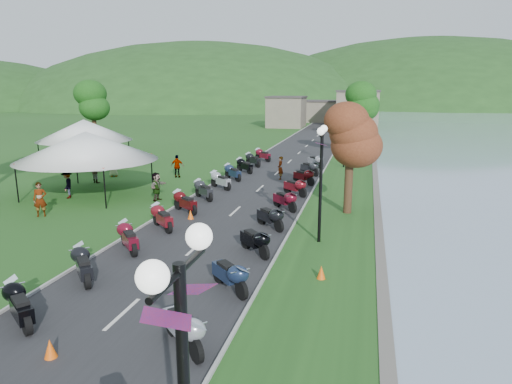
# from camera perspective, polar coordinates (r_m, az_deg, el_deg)

# --- Properties ---
(road) EXTENTS (7.00, 120.00, 0.02)m
(road) POSITION_cam_1_polar(r_m,az_deg,el_deg) (42.23, 4.23, 3.83)
(road) COLOR #2A2A2C
(road) RESTS_ON ground
(hills_backdrop) EXTENTS (360.00, 120.00, 76.00)m
(hills_backdrop) POSITION_cam_1_polar(r_m,az_deg,el_deg) (201.38, 11.95, 10.68)
(hills_backdrop) COLOR #285621
(hills_backdrop) RESTS_ON ground
(far_building) EXTENTS (18.00, 16.00, 5.00)m
(far_building) POSITION_cam_1_polar(r_m,az_deg,el_deg) (86.70, 7.95, 10.00)
(far_building) COLOR #796F5E
(far_building) RESTS_ON ground
(moto_row_left) EXTENTS (2.60, 42.54, 1.10)m
(moto_row_left) POSITION_cam_1_polar(r_m,az_deg,el_deg) (23.57, -10.26, -2.23)
(moto_row_left) COLOR #331411
(moto_row_left) RESTS_ON ground
(moto_row_right) EXTENTS (2.60, 34.54, 1.10)m
(moto_row_right) POSITION_cam_1_polar(r_m,az_deg,el_deg) (23.60, 2.85, -2.01)
(moto_row_right) COLOR #331411
(moto_row_right) RESTS_ON ground
(vendor_tent_main) EXTENTS (5.78, 5.78, 4.00)m
(vendor_tent_main) POSITION_cam_1_polar(r_m,az_deg,el_deg) (30.51, -20.26, 3.38)
(vendor_tent_main) COLOR white
(vendor_tent_main) RESTS_ON ground
(vendor_tent_side) EXTENTS (5.28, 5.28, 4.00)m
(vendor_tent_side) POSITION_cam_1_polar(r_m,az_deg,el_deg) (42.24, -20.55, 5.78)
(vendor_tent_side) COLOR white
(vendor_tent_side) RESTS_ON ground
(tree_lakeside) EXTENTS (2.48, 2.48, 6.88)m
(tree_lakeside) POSITION_cam_1_polar(r_m,az_deg,el_deg) (24.54, 11.67, 5.19)
(tree_lakeside) COLOR #1F5E18
(tree_lakeside) RESTS_ON ground
(pedestrian_a) EXTENTS (0.82, 0.76, 1.84)m
(pedestrian_a) POSITION_cam_1_polar(r_m,az_deg,el_deg) (26.59, -25.20, -2.77)
(pedestrian_a) COLOR slate
(pedestrian_a) RESTS_ON ground
(pedestrian_b) EXTENTS (0.90, 0.72, 1.62)m
(pedestrian_b) POSITION_cam_1_polar(r_m,az_deg,el_deg) (34.60, -19.29, 1.12)
(pedestrian_b) COLOR slate
(pedestrian_b) RESTS_ON ground
(pedestrian_c) EXTENTS (0.92, 1.21, 1.73)m
(pedestrian_c) POSITION_cam_1_polar(r_m,az_deg,el_deg) (30.33, -22.38, -0.70)
(pedestrian_c) COLOR slate
(pedestrian_c) RESTS_ON ground
(traffic_cone_near) EXTENTS (0.33, 0.33, 0.51)m
(traffic_cone_near) POSITION_cam_1_polar(r_m,az_deg,el_deg) (13.05, -24.33, -17.43)
(traffic_cone_near) COLOR #F2590C
(traffic_cone_near) RESTS_ON ground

